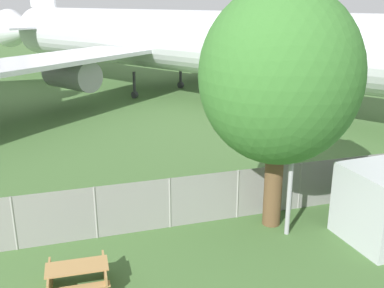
{
  "coord_description": "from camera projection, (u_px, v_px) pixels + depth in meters",
  "views": [
    {
      "loc": [
        -6.01,
        -3.46,
        7.68
      ],
      "look_at": [
        -0.81,
        13.36,
        2.0
      ],
      "focal_mm": 42.0,
      "sensor_mm": 36.0,
      "label": 1
    }
  ],
  "objects": [
    {
      "name": "perimeter_fence",
      "position": [
        238.0,
        194.0,
        16.33
      ],
      "size": [
        56.07,
        0.07,
        1.86
      ],
      "color": "gray",
      "rests_on": "ground"
    },
    {
      "name": "airplane",
      "position": [
        171.0,
        41.0,
        36.46
      ],
      "size": [
        35.96,
        43.85,
        14.05
      ],
      "rotation": [
        0.0,
        0.0,
        -0.99
      ],
      "color": "silver",
      "rests_on": "ground"
    },
    {
      "name": "picnic_bench_near_cabin",
      "position": [
        78.0,
        275.0,
        12.31
      ],
      "size": [
        1.74,
        1.47,
        0.76
      ],
      "rotation": [
        0.0,
        0.0,
        -0.05
      ],
      "color": "#A37A47",
      "rests_on": "ground"
    },
    {
      "name": "tree_left_of_cabin",
      "position": [
        280.0,
        77.0,
        14.52
      ],
      "size": [
        5.31,
        5.31,
        8.25
      ],
      "color": "brown",
      "rests_on": "ground"
    },
    {
      "name": "light_mast",
      "position": [
        298.0,
        77.0,
        13.79
      ],
      "size": [
        0.44,
        0.44,
        9.02
      ],
      "color": "#99999E",
      "rests_on": "ground"
    }
  ]
}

